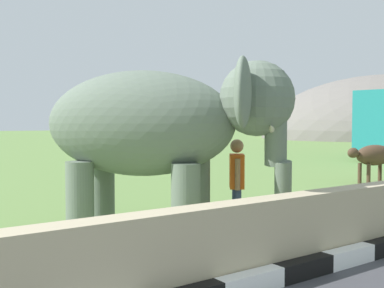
{
  "coord_description": "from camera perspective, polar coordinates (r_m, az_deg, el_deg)",
  "views": [
    {
      "loc": [
        -0.79,
        -0.47,
        1.95
      ],
      "look_at": [
        3.54,
        5.61,
        1.6
      ],
      "focal_mm": 44.04,
      "sensor_mm": 36.0,
      "label": 1
    }
  ],
  "objects": [
    {
      "name": "barrier_parapet",
      "position": [
        5.24,
        -1.83,
        -13.36
      ],
      "size": [
        28.0,
        0.36,
        1.0
      ],
      "primitive_type": "cube",
      "color": "tan",
      "rests_on": "ground_plane"
    },
    {
      "name": "cow_near",
      "position": [
        16.05,
        21.14,
        -1.37
      ],
      "size": [
        1.92,
        0.82,
        1.23
      ],
      "color": "#473323",
      "rests_on": "ground_plane"
    },
    {
      "name": "elephant",
      "position": [
        7.54,
        -3.64,
        2.16
      ],
      "size": [
        3.8,
        3.87,
        2.89
      ],
      "color": "slate",
      "rests_on": "ground_plane"
    },
    {
      "name": "person_handler",
      "position": [
        8.11,
        5.44,
        -4.58
      ],
      "size": [
        0.46,
        0.55,
        1.66
      ],
      "color": "navy",
      "rests_on": "ground_plane"
    }
  ]
}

